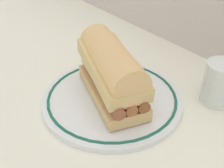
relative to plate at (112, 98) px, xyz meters
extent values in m
plane|color=white|center=(-0.01, -0.02, -0.01)|extent=(1.50, 1.50, 0.00)
cylinder|color=white|center=(0.00, 0.00, 0.00)|extent=(0.30, 0.30, 0.01)
torus|color=#195947|center=(0.00, 0.00, 0.00)|extent=(0.27, 0.27, 0.01)
cube|color=tan|center=(0.00, 0.00, 0.02)|extent=(0.22, 0.14, 0.03)
cylinder|color=brown|center=(-0.01, -0.02, 0.04)|extent=(0.20, 0.09, 0.02)
cylinder|color=#98552F|center=(0.00, 0.00, 0.04)|extent=(0.20, 0.09, 0.02)
cylinder|color=brown|center=(0.01, 0.02, 0.04)|extent=(0.20, 0.09, 0.02)
cube|color=#EAD67A|center=(0.00, 0.00, 0.06)|extent=(0.18, 0.13, 0.01)
cube|color=tan|center=(0.00, 0.00, 0.08)|extent=(0.22, 0.15, 0.05)
cylinder|color=tan|center=(0.00, 0.00, 0.09)|extent=(0.21, 0.13, 0.07)
cylinder|color=silver|center=(0.14, 0.17, 0.04)|extent=(0.07, 0.07, 0.09)
cylinder|color=gold|center=(0.14, 0.17, 0.01)|extent=(0.06, 0.06, 0.04)
camera|label=1|loc=(0.38, -0.31, 0.39)|focal=47.52mm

